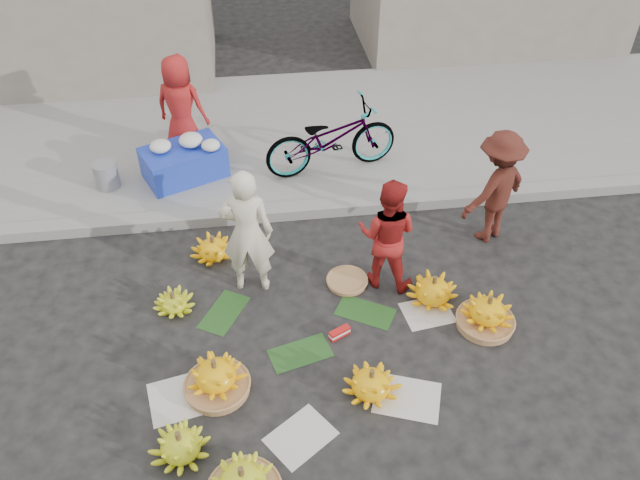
{
  "coord_description": "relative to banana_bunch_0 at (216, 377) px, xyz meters",
  "views": [
    {
      "loc": [
        -0.44,
        -4.48,
        5.23
      ],
      "look_at": [
        0.24,
        0.81,
        0.7
      ],
      "focal_mm": 35.0,
      "sensor_mm": 36.0,
      "label": 1
    }
  ],
  "objects": [
    {
      "name": "flower_table",
      "position": [
        -0.42,
        3.72,
        0.19
      ],
      "size": [
        1.28,
        1.07,
        0.64
      ],
      "rotation": [
        0.0,
        0.0,
        0.41
      ],
      "color": "#1B32B3",
      "rests_on": "sidewalk"
    },
    {
      "name": "banana_bunch_7",
      "position": [
        -0.04,
        2.03,
        -0.05
      ],
      "size": [
        0.55,
        0.55,
        0.33
      ],
      "rotation": [
        0.0,
        0.0,
        -0.07
      ],
      "color": "yellow",
      "rests_on": "ground"
    },
    {
      "name": "banana_bunch_3",
      "position": [
        1.52,
        -0.23,
        -0.04
      ],
      "size": [
        0.63,
        0.63,
        0.35
      ],
      "rotation": [
        0.0,
        0.0,
        -0.18
      ],
      "color": "yellow",
      "rests_on": "ground"
    },
    {
      "name": "curb",
      "position": [
        0.97,
        2.75,
        -0.12
      ],
      "size": [
        40.0,
        0.25,
        0.15
      ],
      "primitive_type": "cube",
      "color": "gray",
      "rests_on": "ground"
    },
    {
      "name": "grey_bucket",
      "position": [
        -1.5,
        3.6,
        0.12
      ],
      "size": [
        0.33,
        0.33,
        0.38
      ],
      "primitive_type": "cylinder",
      "color": "slate",
      "rests_on": "sidewalk"
    },
    {
      "name": "incense_stack",
      "position": [
        1.33,
        0.54,
        -0.14
      ],
      "size": [
        0.25,
        0.18,
        0.1
      ],
      "primitive_type": "cube",
      "rotation": [
        0.0,
        0.0,
        0.46
      ],
      "color": "red",
      "rests_on": "ground"
    },
    {
      "name": "banana_bunch_6",
      "position": [
        -0.48,
        1.17,
        -0.08
      ],
      "size": [
        0.43,
        0.43,
        0.27
      ],
      "rotation": [
        0.0,
        0.0,
        -0.07
      ],
      "color": "#A5BE1B",
      "rests_on": "ground"
    },
    {
      "name": "vendor_cream",
      "position": [
        0.41,
        1.46,
        0.62
      ],
      "size": [
        0.64,
        0.46,
        1.63
      ],
      "primitive_type": "imported",
      "rotation": [
        0.0,
        0.0,
        3.01
      ],
      "color": "beige",
      "rests_on": "ground"
    },
    {
      "name": "ground",
      "position": [
        0.97,
        0.55,
        -0.19
      ],
      "size": [
        80.0,
        80.0,
        0.0
      ],
      "primitive_type": "plane",
      "color": "black",
      "rests_on": "ground"
    },
    {
      "name": "basket_spare",
      "position": [
        1.54,
        1.35,
        -0.16
      ],
      "size": [
        0.5,
        0.5,
        0.05
      ],
      "primitive_type": "cylinder",
      "rotation": [
        0.0,
        0.0,
        -0.05
      ],
      "color": "#9C6B41",
      "rests_on": "ground"
    },
    {
      "name": "sidewalk",
      "position": [
        0.97,
        4.85,
        -0.13
      ],
      "size": [
        40.0,
        4.0,
        0.12
      ],
      "primitive_type": "cube",
      "color": "gray",
      "rests_on": "ground"
    },
    {
      "name": "banana_bunch_4",
      "position": [
        2.96,
        0.5,
        -0.01
      ],
      "size": [
        0.63,
        0.63,
        0.44
      ],
      "rotation": [
        0.0,
        0.0,
        0.14
      ],
      "color": "#9C6B41",
      "rests_on": "ground"
    },
    {
      "name": "flower_vendor",
      "position": [
        -0.42,
        4.34,
        0.7
      ],
      "size": [
        0.88,
        0.72,
        1.54
      ],
      "primitive_type": "imported",
      "rotation": [
        0.0,
        0.0,
        2.79
      ],
      "color": "red",
      "rests_on": "sidewalk"
    },
    {
      "name": "banana_bunch_5",
      "position": [
        2.48,
        0.95,
        -0.03
      ],
      "size": [
        0.72,
        0.72,
        0.36
      ],
      "rotation": [
        0.0,
        0.0,
        -0.31
      ],
      "color": "yellow",
      "rests_on": "ground"
    },
    {
      "name": "bicycle",
      "position": [
        1.67,
        3.64,
        0.44
      ],
      "size": [
        1.03,
        2.03,
        1.02
      ],
      "primitive_type": "imported",
      "rotation": [
        0.0,
        0.0,
        1.76
      ],
      "color": "gray",
      "rests_on": "sidewalk"
    },
    {
      "name": "banana_leaves",
      "position": [
        0.87,
        0.75,
        -0.19
      ],
      "size": [
        2.0,
        1.0,
        0.0
      ],
      "primitive_type": null,
      "color": "#1A4416",
      "rests_on": "ground"
    },
    {
      "name": "man_striped",
      "position": [
        3.49,
        2.01,
        0.57
      ],
      "size": [
        1.14,
        0.97,
        1.52
      ],
      "primitive_type": "imported",
      "rotation": [
        0.0,
        0.0,
        3.64
      ],
      "color": "maroon",
      "rests_on": "ground"
    },
    {
      "name": "vendor_red",
      "position": [
        1.98,
        1.34,
        0.53
      ],
      "size": [
        0.86,
        0.79,
        1.44
      ],
      "primitive_type": "imported",
      "rotation": [
        0.0,
        0.0,
        2.71
      ],
      "color": "red",
      "rests_on": "ground"
    },
    {
      "name": "banana_bunch_1",
      "position": [
        -0.33,
        -0.68,
        -0.05
      ],
      "size": [
        0.66,
        0.66,
        0.33
      ],
      "rotation": [
        0.0,
        0.0,
        -0.37
      ],
      "color": "#A5BE1B",
      "rests_on": "ground"
    },
    {
      "name": "banana_bunch_0",
      "position": [
        0.0,
        0.0,
        0.0
      ],
      "size": [
        0.65,
        0.65,
        0.45
      ],
      "rotation": [
        0.0,
        0.0,
        -0.08
      ],
      "color": "#9C6B41",
      "rests_on": "ground"
    },
    {
      "name": "newspaper_scatter",
      "position": [
        0.97,
        -0.25,
        -0.19
      ],
      "size": [
        3.2,
        1.8,
        0.0
      ],
      "primitive_type": null,
      "color": "silver",
      "rests_on": "ground"
    }
  ]
}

